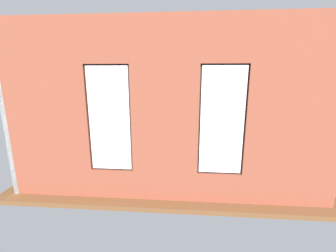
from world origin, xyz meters
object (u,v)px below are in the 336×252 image
at_px(couch_by_window, 148,170).
at_px(potted_plant_near_tv, 90,143).
at_px(coffee_table, 162,143).
at_px(candle_jar, 166,141).
at_px(potted_plant_foreground_right, 107,126).
at_px(media_console, 86,142).
at_px(potted_plant_corner_far_left, 292,170).
at_px(tv_flatscreen, 85,122).
at_px(potted_plant_mid_room_small, 195,139).
at_px(remote_black, 147,142).
at_px(papasan_chair, 164,130).
at_px(potted_plant_beside_window_right, 75,160).
at_px(potted_plant_corner_near_left, 249,126).
at_px(remote_gray, 176,140).
at_px(potted_plant_by_left_couch, 236,136).
at_px(table_plant_small, 157,137).
at_px(cup_ceramic, 162,140).
at_px(couch_left, 260,151).
at_px(potted_plant_between_couches, 207,162).

height_order(couch_by_window, potted_plant_near_tv, potted_plant_near_tv).
xyz_separation_m(coffee_table, candle_jar, (-0.12, 0.13, 0.11)).
bearing_deg(potted_plant_foreground_right, media_console, 76.55).
bearing_deg(potted_plant_corner_far_left, tv_flatscreen, -21.52).
xyz_separation_m(potted_plant_corner_far_left, potted_plant_mid_room_small, (2.01, -2.93, -0.19)).
height_order(remote_black, papasan_chair, papasan_chair).
xyz_separation_m(media_console, potted_plant_beside_window_right, (-0.75, 2.24, 0.27)).
bearing_deg(potted_plant_beside_window_right, potted_plant_corner_far_left, 180.00).
height_order(coffee_table, potted_plant_beside_window_right, potted_plant_beside_window_right).
distance_m(potted_plant_corner_near_left, potted_plant_mid_room_small, 2.14).
distance_m(candle_jar, remote_black, 0.59).
height_order(remote_gray, potted_plant_corner_far_left, potted_plant_corner_far_left).
xyz_separation_m(remote_black, potted_plant_by_left_couch, (-3.00, -1.24, -0.06)).
bearing_deg(tv_flatscreen, remote_gray, 179.08).
relative_size(media_console, potted_plant_corner_near_left, 0.86).
height_order(table_plant_small, potted_plant_near_tv, potted_plant_near_tv).
bearing_deg(table_plant_small, potted_plant_beside_window_right, 52.20).
bearing_deg(media_console, remote_gray, 179.13).
bearing_deg(potted_plant_mid_room_small, remote_black, 33.63).
bearing_deg(potted_plant_corner_near_left, table_plant_small, 23.06).
distance_m(potted_plant_foreground_right, potted_plant_corner_far_left, 6.42).
distance_m(table_plant_small, potted_plant_beside_window_right, 2.72).
height_order(cup_ceramic, potted_plant_near_tv, potted_plant_near_tv).
relative_size(table_plant_small, papasan_chair, 0.17).
distance_m(remote_gray, potted_plant_foreground_right, 3.03).
distance_m(table_plant_small, remote_black, 0.38).
bearing_deg(remote_black, cup_ceramic, -121.94).
distance_m(couch_left, potted_plant_foreground_right, 5.53).
xyz_separation_m(coffee_table, table_plant_small, (0.19, -0.11, 0.16)).
distance_m(coffee_table, potted_plant_mid_room_small, 1.39).
relative_size(couch_by_window, potted_plant_mid_room_small, 3.95).
bearing_deg(media_console, candle_jar, 172.95).
relative_size(cup_ceramic, potted_plant_corner_far_left, 0.09).
distance_m(candle_jar, potted_plant_foreground_right, 2.90).
height_order(remote_gray, potted_plant_near_tv, potted_plant_near_tv).
relative_size(couch_by_window, potted_plant_corner_near_left, 1.74).
height_order(potted_plant_between_couches, potted_plant_beside_window_right, potted_plant_between_couches).
height_order(couch_left, cup_ceramic, couch_left).
bearing_deg(papasan_chair, potted_plant_corner_near_left, -179.96).
relative_size(potted_plant_corner_near_left, potted_plant_mid_room_small, 2.27).
relative_size(coffee_table, remote_gray, 9.17).
bearing_deg(cup_ceramic, media_console, -4.44).
bearing_deg(potted_plant_between_couches, potted_plant_corner_far_left, 175.31).
bearing_deg(papasan_chair, couch_by_window, 89.72).
bearing_deg(remote_gray, potted_plant_foreground_right, -101.40).
distance_m(papasan_chair, potted_plant_foreground_right, 2.20).
height_order(couch_by_window, couch_left, same).
xyz_separation_m(couch_by_window, potted_plant_corner_near_left, (-3.21, -3.44, 0.34)).
xyz_separation_m(table_plant_small, potted_plant_foreground_right, (2.11, -1.34, 0.03)).
distance_m(potted_plant_between_couches, potted_plant_beside_window_right, 3.11).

